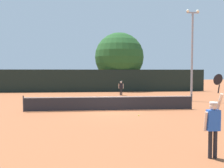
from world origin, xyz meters
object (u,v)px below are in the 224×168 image
(parked_car_near, at_px, (78,83))
(player_serving, at_px, (213,121))
(tennis_ball, at_px, (139,115))
(light_pole, at_px, (192,49))
(parked_car_mid, at_px, (143,84))
(player_receiving, at_px, (121,87))
(large_tree, at_px, (119,57))

(parked_car_near, bearing_deg, player_serving, -80.91)
(tennis_ball, height_order, light_pole, light_pole)
(parked_car_near, bearing_deg, parked_car_mid, -19.09)
(light_pole, distance_m, parked_car_near, 22.66)
(player_serving, relative_size, light_pole, 0.32)
(tennis_ball, relative_size, light_pole, 0.01)
(player_receiving, distance_m, light_pole, 8.90)
(player_serving, xyz_separation_m, parked_car_near, (-5.40, 33.74, -0.38))
(large_tree, bearing_deg, light_pole, -71.26)
(tennis_ball, bearing_deg, large_tree, 86.07)
(large_tree, bearing_deg, player_receiving, -95.73)
(player_receiving, xyz_separation_m, large_tree, (0.81, 8.04, 3.72))
(parked_car_mid, bearing_deg, light_pole, -83.01)
(player_serving, bearing_deg, player_receiving, 90.49)
(light_pole, bearing_deg, parked_car_mid, 92.98)
(large_tree, relative_size, parked_car_mid, 1.88)
(player_receiving, height_order, light_pole, light_pole)
(light_pole, bearing_deg, player_serving, -110.76)
(tennis_ball, bearing_deg, player_receiving, 87.21)
(large_tree, bearing_deg, tennis_ball, -93.93)
(player_serving, height_order, player_receiving, player_serving)
(light_pole, xyz_separation_m, parked_car_mid, (-0.84, 16.13, -3.82))
(player_serving, distance_m, parked_car_mid, 30.65)
(player_serving, xyz_separation_m, tennis_ball, (-0.79, 7.34, -1.12))
(player_serving, height_order, large_tree, large_tree)
(large_tree, height_order, parked_car_mid, large_tree)
(parked_car_mid, bearing_deg, tennis_ball, -99.05)
(player_receiving, xyz_separation_m, parked_car_mid, (4.71, 10.20, -0.17))
(player_serving, height_order, parked_car_near, player_serving)
(player_receiving, height_order, parked_car_near, parked_car_near)
(parked_car_near, distance_m, parked_car_mid, 10.51)
(parked_car_mid, bearing_deg, parked_car_near, 164.92)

